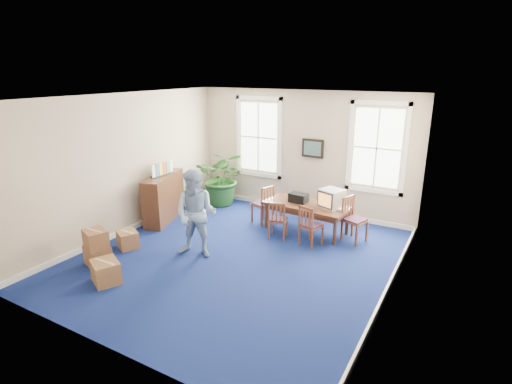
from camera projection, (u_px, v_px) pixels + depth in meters
The scene contains 25 objects.
floor at pixel (237, 257), 8.19m from camera, with size 6.50×6.50×0.00m, color navy.
ceiling at pixel (235, 97), 7.25m from camera, with size 6.50×6.50×0.00m, color white.
wall_back at pixel (302, 153), 10.42m from camera, with size 6.50×6.50×0.00m, color tan.
wall_front at pixel (99, 243), 5.01m from camera, with size 6.50×6.50×0.00m, color tan.
wall_left at pixel (125, 165), 9.13m from camera, with size 6.50×6.50×0.00m, color tan.
wall_right at pixel (397, 207), 6.31m from camera, with size 6.50×6.50×0.00m, color tan.
baseboard_back at pixel (300, 208), 10.85m from camera, with size 6.00×0.04×0.12m, color white.
baseboard_left at pixel (132, 227), 9.57m from camera, with size 0.04×6.50×0.12m, color white.
baseboard_right at pixel (386, 292), 6.78m from camera, with size 0.04×6.50×0.12m, color white.
window_left at pixel (259, 137), 10.93m from camera, with size 1.40×0.12×2.20m, color white, non-canonical shape.
window_right at pixel (377, 148), 9.42m from camera, with size 1.40×0.12×2.20m, color white, non-canonical shape.
wall_picture at pixel (313, 148), 10.19m from camera, with size 0.58×0.06×0.48m, color black, non-canonical shape.
conference_table at pixel (306, 218), 9.42m from camera, with size 1.98×0.90×0.67m, color #4A2A19, non-canonical shape.
crt_tv at pixel (331, 199), 9.02m from camera, with size 0.47×0.52×0.43m, color #B7B7BC, non-canonical shape.
game_console at pixel (342, 209), 8.91m from camera, with size 0.14×0.17×0.04m, color white.
equipment_bag at pixel (298, 198), 9.43m from camera, with size 0.42×0.27×0.21m, color black.
chair_near_left at pixel (278, 219), 9.01m from camera, with size 0.40×0.40×0.89m, color brown, non-canonical shape.
chair_near_right at pixel (311, 225), 8.63m from camera, with size 0.41×0.41×0.92m, color brown, non-canonical shape.
chair_end_left at pixel (263, 204), 9.92m from camera, with size 0.43×0.43×0.97m, color brown, non-canonical shape.
chair_end_right at pixel (355, 220), 8.82m from camera, with size 0.45×0.45×1.00m, color brown, non-canonical shape.
man at pixel (196, 214), 7.99m from camera, with size 0.89×0.69×1.82m, color #81A0C4.
credenza at pixel (164, 196), 10.06m from camera, with size 0.45×1.58×1.24m, color #4A2A19.
brochure_rack at pixel (162, 166), 9.81m from camera, with size 0.14×0.78×0.34m, color #99999E, non-canonical shape.
potted_plant at pixel (223, 178), 11.17m from camera, with size 1.40×1.22×1.56m, color #1D4F1C.
cardboard_boxes at pixel (107, 247), 7.75m from camera, with size 1.34×1.34×0.77m, color brown, non-canonical shape.
Camera 1 is at (3.99, -6.28, 3.69)m, focal length 28.00 mm.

